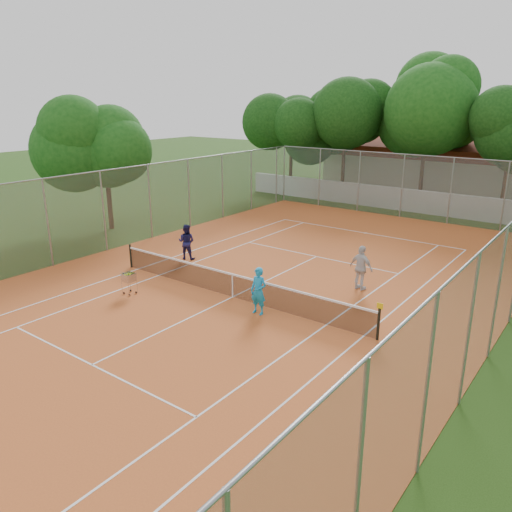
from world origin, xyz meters
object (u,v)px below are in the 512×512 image
Objects in this scene: player_near at (258,291)px; ball_hopper at (129,283)px; player_far_right at (361,268)px; tennis_net at (233,285)px; clubhouse at (433,162)px; player_far_left at (187,242)px.

ball_hopper is at bearing -164.46° from player_near.
ball_hopper is at bearing 52.07° from player_far_right.
clubhouse reaches higher than tennis_net.
tennis_net is 6.95× the size of player_near.
player_near is 5.37m from ball_hopper.
clubhouse is at bearing -65.40° from player_far_right.
player_near is at bearing -82.88° from clubhouse.
ball_hopper is at bearing 86.11° from player_far_left.
clubhouse reaches higher than ball_hopper.
tennis_net is 5.38m from player_far_left.
player_far_right is at bearing 65.61° from player_near.
player_far_right is (5.57, -25.30, -1.27)m from clubhouse.
clubhouse is at bearing -116.37° from player_far_left.
clubhouse reaches higher than player_far_left.
player_far_left is at bearing 153.21° from tennis_net.
tennis_net is at bearing 132.84° from player_far_left.
player_near reaches higher than player_far_left.
tennis_net is at bearing 158.67° from player_near.
ball_hopper is (1.35, -4.57, -0.38)m from player_far_left.
player_far_left is (-4.79, 2.42, 0.35)m from tennis_net.
ball_hopper is at bearing -147.89° from tennis_net.
clubhouse reaches higher than player_near.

